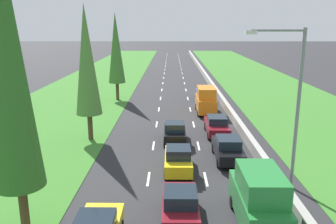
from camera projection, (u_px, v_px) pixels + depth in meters
ground_plane at (174, 80)px, 58.91m from camera, size 300.00×300.00×0.00m
grass_verge_left at (99, 80)px, 59.02m from camera, size 14.00×140.00×0.04m
grass_verge_right at (258, 80)px, 58.77m from camera, size 14.00×140.00×0.04m
median_barrier at (207, 78)px, 58.75m from camera, size 0.44×120.00×0.85m
lane_markings at (174, 80)px, 58.91m from camera, size 3.64×116.00×0.01m
green_van_right_lane at (259, 198)px, 15.84m from camera, size 1.96×4.90×2.82m
black_sedan_right_lane at (228, 149)px, 23.96m from camera, size 1.82×4.50×1.64m
maroon_hatchback_centre_lane at (180, 205)px, 16.34m from camera, size 1.74×3.90×1.72m
yellow_hatchback_centre_lane at (178, 159)px, 21.96m from camera, size 1.74×3.90×1.72m
maroon_sedan_right_lane at (217, 125)px, 29.50m from camera, size 1.82×4.50×1.64m
black_hatchback_centre_lane at (175, 132)px, 27.50m from camera, size 1.74×3.90×1.72m
orange_van_right_lane at (206, 100)px, 36.67m from camera, size 1.96×4.90×2.82m
blue_sedan_right_lane at (204, 93)px, 43.34m from camera, size 1.82×4.50×1.64m
poplar_tree_nearest at (6, 44)px, 13.86m from camera, size 2.17×2.17×14.66m
poplar_tree_second at (87, 61)px, 26.80m from camera, size 2.07×2.07×10.78m
poplar_tree_third at (116, 49)px, 41.99m from camera, size 2.07×2.07×10.64m
street_light_mast at (292, 99)px, 18.76m from camera, size 3.20×0.28×9.00m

